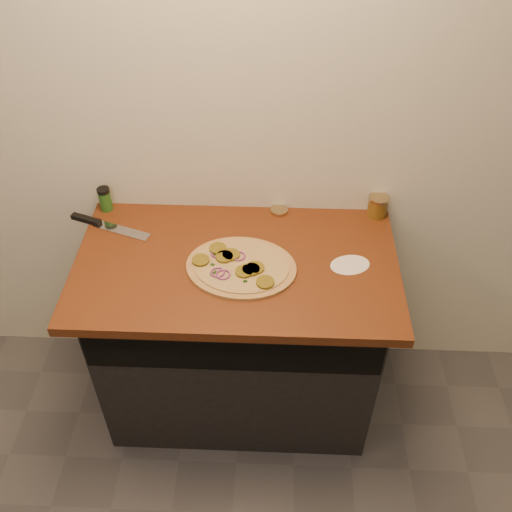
{
  "coord_description": "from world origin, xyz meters",
  "views": [
    {
      "loc": [
        0.14,
        -0.11,
        2.34
      ],
      "look_at": [
        0.07,
        1.4,
        0.95
      ],
      "focal_mm": 40.0,
      "sensor_mm": 36.0,
      "label": 1
    }
  ],
  "objects_px": {
    "salsa_jar": "(378,206)",
    "spice_shaker": "(105,199)",
    "chefs_knife": "(103,225)",
    "pizza": "(240,266)"
  },
  "relations": [
    {
      "from": "pizza",
      "to": "chefs_knife",
      "type": "height_order",
      "value": "pizza"
    },
    {
      "from": "chefs_knife",
      "to": "salsa_jar",
      "type": "height_order",
      "value": "salsa_jar"
    },
    {
      "from": "chefs_knife",
      "to": "spice_shaker",
      "type": "relative_size",
      "value": 3.33
    },
    {
      "from": "pizza",
      "to": "spice_shaker",
      "type": "relative_size",
      "value": 4.35
    },
    {
      "from": "pizza",
      "to": "spice_shaker",
      "type": "xyz_separation_m",
      "value": [
        -0.57,
        0.33,
        0.04
      ]
    },
    {
      "from": "spice_shaker",
      "to": "pizza",
      "type": "bearing_deg",
      "value": -30.07
    },
    {
      "from": "chefs_knife",
      "to": "salsa_jar",
      "type": "relative_size",
      "value": 3.85
    },
    {
      "from": "salsa_jar",
      "to": "spice_shaker",
      "type": "height_order",
      "value": "spice_shaker"
    },
    {
      "from": "salsa_jar",
      "to": "spice_shaker",
      "type": "distance_m",
      "value": 1.1
    },
    {
      "from": "salsa_jar",
      "to": "spice_shaker",
      "type": "relative_size",
      "value": 0.87
    }
  ]
}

